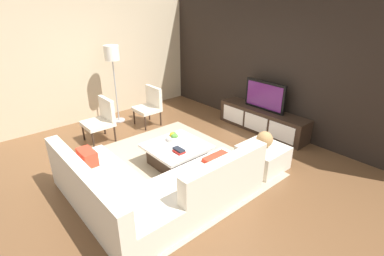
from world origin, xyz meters
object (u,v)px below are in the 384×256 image
object	(u,v)px
coffee_table	(177,154)
ottoman	(263,157)
television	(265,96)
sectional_couch	(149,188)
decorative_ball	(265,139)
accent_chair_far	(150,104)
floor_lamp	(112,58)
book_stack	(179,151)
media_console	(262,120)
accent_chair_near	(102,118)
fruit_bowl	(174,137)

from	to	relation	value
coffee_table	ottoman	bearing A→B (deg)	45.76
television	sectional_couch	bearing A→B (deg)	-81.28
decorative_ball	sectional_couch	bearing A→B (deg)	-102.10
sectional_couch	accent_chair_far	world-z (taller)	accent_chair_far
floor_lamp	book_stack	size ratio (longest dim) A/B	8.38
accent_chair_far	decorative_ball	world-z (taller)	accent_chair_far
sectional_couch	television	bearing A→B (deg)	98.72
media_console	book_stack	xyz separation A→B (m)	(0.12, -2.42, 0.16)
accent_chair_far	decorative_ball	bearing A→B (deg)	1.53
decorative_ball	coffee_table	bearing A→B (deg)	-134.24
accent_chair_near	accent_chair_far	world-z (taller)	same
accent_chair_far	book_stack	bearing A→B (deg)	-27.32
coffee_table	ottoman	distance (m)	1.48
media_console	television	world-z (taller)	television
accent_chair_near	book_stack	world-z (taller)	accent_chair_near
sectional_couch	coffee_table	distance (m)	1.13
coffee_table	decorative_ball	size ratio (longest dim) A/B	3.50
accent_chair_near	decorative_ball	bearing A→B (deg)	29.92
accent_chair_far	book_stack	world-z (taller)	accent_chair_far
sectional_couch	fruit_bowl	bearing A→B (deg)	126.58
media_console	ottoman	world-z (taller)	media_console
fruit_bowl	accent_chair_far	xyz separation A→B (m)	(-1.65, 0.58, 0.06)
book_stack	television	bearing A→B (deg)	92.84
accent_chair_far	floor_lamp	bearing A→B (deg)	-149.51
television	accent_chair_far	xyz separation A→B (m)	(-1.94, -1.62, -0.32)
sectional_couch	book_stack	distance (m)	0.93
media_console	decorative_ball	size ratio (longest dim) A/B	7.50
floor_lamp	fruit_bowl	xyz separation A→B (m)	(2.31, -0.09, -1.06)
television	floor_lamp	bearing A→B (deg)	-140.89
floor_lamp	fruit_bowl	size ratio (longest dim) A/B	6.29
sectional_couch	book_stack	world-z (taller)	sectional_couch
book_stack	fruit_bowl	bearing A→B (deg)	151.24
coffee_table	accent_chair_far	xyz separation A→B (m)	(-1.84, 0.68, 0.29)
television	media_console	bearing A→B (deg)	-90.00
coffee_table	book_stack	bearing A→B (deg)	-29.38
coffee_table	media_console	bearing A→B (deg)	87.51
decorative_ball	book_stack	xyz separation A→B (m)	(-0.81, -1.18, -0.13)
television	book_stack	world-z (taller)	television
coffee_table	accent_chair_far	bearing A→B (deg)	159.84
ottoman	accent_chair_far	size ratio (longest dim) A/B	0.80
media_console	accent_chair_far	world-z (taller)	accent_chair_far
media_console	coffee_table	xyz separation A→B (m)	(-0.10, -2.30, -0.05)
coffee_table	decorative_ball	world-z (taller)	decorative_ball
sectional_couch	floor_lamp	world-z (taller)	floor_lamp
fruit_bowl	coffee_table	bearing A→B (deg)	-28.01
sectional_couch	accent_chair_near	xyz separation A→B (m)	(-2.38, 0.44, 0.21)
fruit_bowl	accent_chair_far	distance (m)	1.75
accent_chair_near	decorative_ball	world-z (taller)	accent_chair_near
coffee_table	accent_chair_near	bearing A→B (deg)	-163.63
television	coffee_table	xyz separation A→B (m)	(-0.10, -2.30, -0.61)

